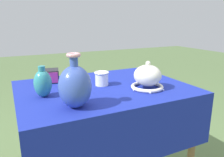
{
  "coord_description": "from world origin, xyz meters",
  "views": [
    {
      "loc": [
        -0.52,
        -1.2,
        1.2
      ],
      "look_at": [
        -0.02,
        -0.16,
        0.89
      ],
      "focal_mm": 35.0,
      "sensor_mm": 36.0,
      "label": 1
    }
  ],
  "objects_px": {
    "vase_dome_bell": "(147,78)",
    "mosaic_tile_box": "(50,76)",
    "vase_tall_bulbous": "(75,86)",
    "cup_wide_porcelain": "(101,78)",
    "jar_round_teal": "(43,83)"
  },
  "relations": [
    {
      "from": "vase_dome_bell",
      "to": "mosaic_tile_box",
      "type": "bearing_deg",
      "value": 140.56
    },
    {
      "from": "vase_tall_bulbous",
      "to": "mosaic_tile_box",
      "type": "distance_m",
      "value": 0.51
    },
    {
      "from": "vase_tall_bulbous",
      "to": "cup_wide_porcelain",
      "type": "xyz_separation_m",
      "value": [
        0.25,
        0.28,
        -0.06
      ]
    },
    {
      "from": "vase_dome_bell",
      "to": "cup_wide_porcelain",
      "type": "height_order",
      "value": "vase_dome_bell"
    },
    {
      "from": "vase_tall_bulbous",
      "to": "jar_round_teal",
      "type": "xyz_separation_m",
      "value": [
        -0.11,
        0.22,
        -0.03
      ]
    },
    {
      "from": "vase_tall_bulbous",
      "to": "vase_dome_bell",
      "type": "xyz_separation_m",
      "value": [
        0.48,
        0.1,
        -0.04
      ]
    },
    {
      "from": "mosaic_tile_box",
      "to": "cup_wide_porcelain",
      "type": "distance_m",
      "value": 0.36
    },
    {
      "from": "vase_tall_bulbous",
      "to": "mosaic_tile_box",
      "type": "relative_size",
      "value": 1.86
    },
    {
      "from": "vase_dome_bell",
      "to": "mosaic_tile_box",
      "type": "xyz_separation_m",
      "value": [
        -0.5,
        0.41,
        -0.03
      ]
    },
    {
      "from": "mosaic_tile_box",
      "to": "jar_round_teal",
      "type": "bearing_deg",
      "value": -96.4
    },
    {
      "from": "cup_wide_porcelain",
      "to": "jar_round_teal",
      "type": "xyz_separation_m",
      "value": [
        -0.37,
        -0.06,
        0.03
      ]
    },
    {
      "from": "jar_round_teal",
      "to": "cup_wide_porcelain",
      "type": "bearing_deg",
      "value": 9.66
    },
    {
      "from": "vase_dome_bell",
      "to": "vase_tall_bulbous",
      "type": "bearing_deg",
      "value": -168.54
    },
    {
      "from": "mosaic_tile_box",
      "to": "jar_round_teal",
      "type": "height_order",
      "value": "jar_round_teal"
    },
    {
      "from": "mosaic_tile_box",
      "to": "jar_round_teal",
      "type": "distance_m",
      "value": 0.3
    }
  ]
}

